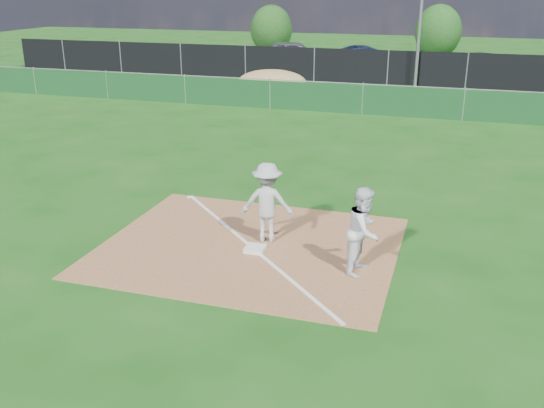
{
  "coord_description": "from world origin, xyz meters",
  "views": [
    {
      "loc": [
        3.89,
        -9.85,
        5.19
      ],
      "look_at": [
        0.48,
        1.0,
        1.0
      ],
      "focal_mm": 40.0,
      "sensor_mm": 36.0,
      "label": 1
    }
  ],
  "objects_px": {
    "car_mid": "(368,59)",
    "tree_mid": "(438,32)",
    "first_base": "(255,249)",
    "car_left": "(294,54)",
    "play_at_first": "(267,203)",
    "runner": "(364,231)",
    "light_pole": "(421,7)",
    "car_right": "(488,65)",
    "tree_left": "(271,30)"
  },
  "relations": [
    {
      "from": "car_mid",
      "to": "tree_mid",
      "type": "relative_size",
      "value": 1.2
    },
    {
      "from": "first_base",
      "to": "car_left",
      "type": "relative_size",
      "value": 0.08
    },
    {
      "from": "play_at_first",
      "to": "tree_mid",
      "type": "xyz_separation_m",
      "value": [
        1.62,
        33.48,
        1.06
      ]
    },
    {
      "from": "car_mid",
      "to": "tree_mid",
      "type": "distance_m",
      "value": 8.03
    },
    {
      "from": "first_base",
      "to": "runner",
      "type": "distance_m",
      "value": 2.38
    },
    {
      "from": "light_pole",
      "to": "first_base",
      "type": "distance_m",
      "value": 22.28
    },
    {
      "from": "car_mid",
      "to": "runner",
      "type": "bearing_deg",
      "value": 164.51
    },
    {
      "from": "car_left",
      "to": "tree_mid",
      "type": "relative_size",
      "value": 1.3
    },
    {
      "from": "car_mid",
      "to": "tree_mid",
      "type": "height_order",
      "value": "tree_mid"
    },
    {
      "from": "runner",
      "to": "car_left",
      "type": "distance_m",
      "value": 29.06
    },
    {
      "from": "runner",
      "to": "car_right",
      "type": "bearing_deg",
      "value": 2.76
    },
    {
      "from": "car_right",
      "to": "tree_left",
      "type": "height_order",
      "value": "tree_left"
    },
    {
      "from": "tree_left",
      "to": "tree_mid",
      "type": "bearing_deg",
      "value": 4.6
    },
    {
      "from": "light_pole",
      "to": "runner",
      "type": "height_order",
      "value": "light_pole"
    },
    {
      "from": "car_left",
      "to": "light_pole",
      "type": "bearing_deg",
      "value": -136.79
    },
    {
      "from": "first_base",
      "to": "runner",
      "type": "xyz_separation_m",
      "value": [
        2.23,
        -0.25,
        0.78
      ]
    },
    {
      "from": "car_left",
      "to": "tree_mid",
      "type": "distance_m",
      "value": 10.83
    },
    {
      "from": "car_mid",
      "to": "tree_left",
      "type": "bearing_deg",
      "value": 28.72
    },
    {
      "from": "car_left",
      "to": "tree_left",
      "type": "relative_size",
      "value": 1.35
    },
    {
      "from": "light_pole",
      "to": "runner",
      "type": "relative_size",
      "value": 4.75
    },
    {
      "from": "light_pole",
      "to": "first_base",
      "type": "relative_size",
      "value": 20.04
    },
    {
      "from": "play_at_first",
      "to": "car_mid",
      "type": "xyz_separation_m",
      "value": [
        -2.09,
        26.46,
        -0.12
      ]
    },
    {
      "from": "light_pole",
      "to": "car_right",
      "type": "distance_m",
      "value": 6.86
    },
    {
      "from": "tree_mid",
      "to": "light_pole",
      "type": "bearing_deg",
      "value": -91.77
    },
    {
      "from": "car_left",
      "to": "tree_left",
      "type": "distance_m",
      "value": 6.7
    },
    {
      "from": "light_pole",
      "to": "car_mid",
      "type": "height_order",
      "value": "light_pole"
    },
    {
      "from": "light_pole",
      "to": "car_mid",
      "type": "distance_m",
      "value": 6.93
    },
    {
      "from": "first_base",
      "to": "car_right",
      "type": "distance_m",
      "value": 27.13
    },
    {
      "from": "first_base",
      "to": "tree_mid",
      "type": "bearing_deg",
      "value": 87.16
    },
    {
      "from": "first_base",
      "to": "car_left",
      "type": "xyz_separation_m",
      "value": [
        -6.76,
        27.39,
        0.78
      ]
    },
    {
      "from": "runner",
      "to": "car_mid",
      "type": "relative_size",
      "value": 0.37
    },
    {
      "from": "light_pole",
      "to": "runner",
      "type": "distance_m",
      "value": 22.38
    },
    {
      "from": "car_mid",
      "to": "car_right",
      "type": "relative_size",
      "value": 0.96
    },
    {
      "from": "runner",
      "to": "tree_mid",
      "type": "xyz_separation_m",
      "value": [
        -0.54,
        34.31,
        1.09
      ]
    },
    {
      "from": "car_left",
      "to": "car_right",
      "type": "xyz_separation_m",
      "value": [
        11.73,
        -0.72,
        -0.15
      ]
    },
    {
      "from": "first_base",
      "to": "car_mid",
      "type": "relative_size",
      "value": 0.09
    },
    {
      "from": "play_at_first",
      "to": "runner",
      "type": "height_order",
      "value": "play_at_first"
    },
    {
      "from": "light_pole",
      "to": "tree_left",
      "type": "bearing_deg",
      "value": 135.47
    },
    {
      "from": "runner",
      "to": "car_mid",
      "type": "bearing_deg",
      "value": 17.4
    },
    {
      "from": "first_base",
      "to": "car_left",
      "type": "distance_m",
      "value": 28.22
    },
    {
      "from": "runner",
      "to": "tree_mid",
      "type": "relative_size",
      "value": 0.45
    },
    {
      "from": "car_mid",
      "to": "tree_left",
      "type": "distance_m",
      "value": 10.17
    },
    {
      "from": "light_pole",
      "to": "car_left",
      "type": "height_order",
      "value": "light_pole"
    },
    {
      "from": "tree_left",
      "to": "first_base",
      "type": "bearing_deg",
      "value": -73.05
    },
    {
      "from": "car_right",
      "to": "tree_mid",
      "type": "height_order",
      "value": "tree_mid"
    },
    {
      "from": "first_base",
      "to": "car_mid",
      "type": "bearing_deg",
      "value": 94.25
    },
    {
      "from": "car_left",
      "to": "car_right",
      "type": "relative_size",
      "value": 1.05
    },
    {
      "from": "car_right",
      "to": "car_mid",
      "type": "bearing_deg",
      "value": 66.02
    },
    {
      "from": "play_at_first",
      "to": "tree_left",
      "type": "relative_size",
      "value": 0.68
    },
    {
      "from": "first_base",
      "to": "tree_mid",
      "type": "height_order",
      "value": "tree_mid"
    }
  ]
}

